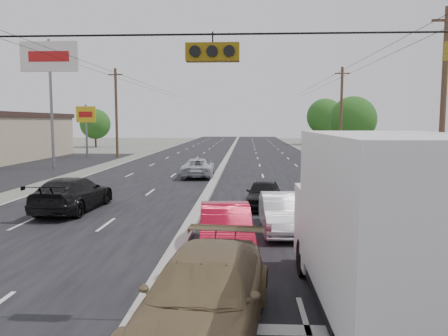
{
  "coord_description": "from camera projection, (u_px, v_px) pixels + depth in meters",
  "views": [
    {
      "loc": [
        2.18,
        -8.73,
        4.1
      ],
      "look_at": [
        1.25,
        9.05,
        2.2
      ],
      "focal_mm": 35.0,
      "sensor_mm": 36.0,
      "label": 1
    }
  ],
  "objects": [
    {
      "name": "tree_left_far",
      "position": [
        95.0,
        124.0,
        69.55
      ],
      "size": [
        4.8,
        4.8,
        6.12
      ],
      "color": "#382619",
      "rests_on": "ground"
    },
    {
      "name": "center_median",
      "position": [
        222.0,
        166.0,
        39.0
      ],
      "size": [
        0.5,
        160.0,
        0.2
      ],
      "primitive_type": "cube",
      "color": "gray",
      "rests_on": "ground"
    },
    {
      "name": "road_surface",
      "position": [
        222.0,
        168.0,
        39.01
      ],
      "size": [
        20.0,
        160.0,
        0.02
      ],
      "primitive_type": "cube",
      "color": "black",
      "rests_on": "ground"
    },
    {
      "name": "parking_lot",
      "position": [
        7.0,
        173.0,
        34.93
      ],
      "size": [
        10.0,
        42.0,
        0.02
      ],
      "primitive_type": "cube",
      "color": "black",
      "rests_on": "ground"
    },
    {
      "name": "queue_car_b",
      "position": [
        282.0,
        213.0,
        16.24
      ],
      "size": [
        1.64,
        4.29,
        1.4
      ],
      "primitive_type": "imported",
      "rotation": [
        0.0,
        0.0,
        0.04
      ],
      "color": "silver",
      "rests_on": "ground"
    },
    {
      "name": "traffic_signals",
      "position": [
        208.0,
        50.0,
        8.56
      ],
      "size": [
        25.0,
        0.3,
        0.54
      ],
      "color": "black",
      "rests_on": "ground"
    },
    {
      "name": "tree_right_far",
      "position": [
        325.0,
        117.0,
        77.38
      ],
      "size": [
        6.4,
        6.4,
        8.16
      ],
      "color": "#382619",
      "rests_on": "ground"
    },
    {
      "name": "oncoming_far",
      "position": [
        198.0,
        168.0,
        32.21
      ],
      "size": [
        2.54,
        5.08,
        1.38
      ],
      "primitive_type": "imported",
      "rotation": [
        0.0,
        0.0,
        3.19
      ],
      "color": "#B6B8BE",
      "rests_on": "ground"
    },
    {
      "name": "tree_right_mid",
      "position": [
        353.0,
        120.0,
        52.67
      ],
      "size": [
        5.6,
        5.6,
        7.14
      ],
      "color": "#382619",
      "rests_on": "ground"
    },
    {
      "name": "utility_pole_left_c",
      "position": [
        116.0,
        113.0,
        49.05
      ],
      "size": [
        1.6,
        0.3,
        10.0
      ],
      "color": "#422D1E",
      "rests_on": "ground"
    },
    {
      "name": "queue_car_d",
      "position": [
        432.0,
        222.0,
        15.04
      ],
      "size": [
        1.95,
        4.52,
        1.3
      ],
      "primitive_type": "imported",
      "rotation": [
        0.0,
        0.0,
        0.03
      ],
      "color": "navy",
      "rests_on": "ground"
    },
    {
      "name": "red_sedan",
      "position": [
        225.0,
        229.0,
        13.7
      ],
      "size": [
        1.94,
        4.58,
        1.47
      ],
      "primitive_type": "imported",
      "rotation": [
        0.0,
        0.0,
        0.09
      ],
      "color": "#A20A21",
      "rests_on": "ground"
    },
    {
      "name": "tan_sedan",
      "position": [
        205.0,
        297.0,
        8.29
      ],
      "size": [
        2.8,
        5.64,
        1.58
      ],
      "primitive_type": "imported",
      "rotation": [
        0.0,
        0.0,
        -0.11
      ],
      "color": "olive",
      "rests_on": "ground"
    },
    {
      "name": "oncoming_near",
      "position": [
        73.0,
        194.0,
        19.99
      ],
      "size": [
        2.45,
        5.48,
        1.56
      ],
      "primitive_type": "imported",
      "rotation": [
        0.0,
        0.0,
        3.09
      ],
      "color": "black",
      "rests_on": "ground"
    },
    {
      "name": "utility_pole_right_c",
      "position": [
        341.0,
        112.0,
        47.75
      ],
      "size": [
        1.6,
        0.3,
        10.0
      ],
      "color": "#422D1E",
      "rests_on": "ground"
    },
    {
      "name": "queue_car_e",
      "position": [
        358.0,
        192.0,
        20.66
      ],
      "size": [
        2.02,
        4.52,
        1.51
      ],
      "primitive_type": "imported",
      "rotation": [
        0.0,
        0.0,
        -0.05
      ],
      "color": "maroon",
      "rests_on": "ground"
    },
    {
      "name": "queue_car_a",
      "position": [
        264.0,
        194.0,
        20.8
      ],
      "size": [
        1.94,
        4.07,
        1.34
      ],
      "primitive_type": "imported",
      "rotation": [
        0.0,
        0.0,
        -0.09
      ],
      "color": "black",
      "rests_on": "ground"
    },
    {
      "name": "box_truck",
      "position": [
        382.0,
        227.0,
        8.74
      ],
      "size": [
        2.77,
        7.67,
        3.88
      ],
      "rotation": [
        0.0,
        0.0,
        0.01
      ],
      "color": "black",
      "rests_on": "ground"
    },
    {
      "name": "utility_pole_right_b",
      "position": [
        443.0,
        102.0,
        22.93
      ],
      "size": [
        1.6,
        0.3,
        10.0
      ],
      "color": "#422D1E",
      "rests_on": "ground"
    },
    {
      "name": "ground",
      "position": [
        143.0,
        316.0,
        9.22
      ],
      "size": [
        200.0,
        200.0,
        0.0
      ],
      "primitive_type": "plane",
      "color": "#606356",
      "rests_on": "ground"
    },
    {
      "name": "pole_sign_far",
      "position": [
        86.0,
        119.0,
        49.3
      ],
      "size": [
        2.2,
        0.25,
        6.0
      ],
      "color": "slate",
      "rests_on": "ground"
    },
    {
      "name": "pole_sign_billboard",
      "position": [
        50.0,
        65.0,
        36.83
      ],
      "size": [
        5.0,
        0.25,
        11.0
      ],
      "color": "slate",
      "rests_on": "ground"
    }
  ]
}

